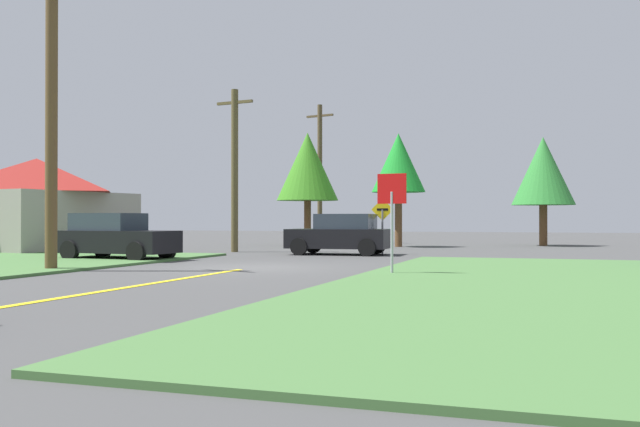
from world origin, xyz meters
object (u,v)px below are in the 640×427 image
Objects in this scene: utility_pole_far at (320,172)px; oak_tree_right at (543,171)px; car_approaching_junction at (341,234)px; pine_tree_center at (308,167)px; stop_sign at (392,204)px; oak_tree_left at (398,164)px; utility_pole_near at (51,111)px; utility_pole_mid at (235,168)px; parked_car_near_building at (116,237)px; barn at (37,204)px; direction_sign at (382,220)px.

utility_pole_far is 1.41× the size of oak_tree_right.
pine_tree_center is (-4.60, 9.03, 3.42)m from car_approaching_junction.
oak_tree_left is (-3.80, 18.34, 2.46)m from stop_sign.
utility_pole_near is 1.21× the size of utility_pole_mid.
utility_pole_far is 12.59m from oak_tree_right.
barn is (-7.92, 5.40, 1.28)m from parked_car_near_building.
barn is (-14.20, -0.64, 1.28)m from car_approaching_junction.
direction_sign is at bearing -52.99° from pine_tree_center.
oak_tree_right is at bearing 62.25° from utility_pole_near.
utility_pole_mid is 1.15× the size of pine_tree_center.
oak_tree_left is 0.75× the size of barn.
oak_tree_left is (-0.99, 7.64, 2.86)m from direction_sign.
utility_pole_near is 1.47× the size of oak_tree_left.
car_approaching_junction is 10.69m from pine_tree_center.
utility_pole_far is at bearing 144.13° from oak_tree_left.
pine_tree_center is (0.42, 8.23, 0.61)m from utility_pole_mid.
direction_sign is 10.48m from pine_tree_center.
parked_car_near_building is at bearing -96.38° from pine_tree_center.
utility_pole_mid reaches higher than barn.
utility_pole_near reaches higher than car_approaching_junction.
oak_tree_right reaches higher than stop_sign.
utility_pole_near is 20.40m from oak_tree_left.
stop_sign is at bearing -98.17° from oak_tree_right.
oak_tree_right is at bearing -1.11° from utility_pole_far.
utility_pole_far is (-0.23, 23.72, -0.14)m from utility_pole_near.
barn is at bearing 150.46° from parked_car_near_building.
direction_sign reaches higher than parked_car_near_building.
direction_sign is at bearing -149.08° from car_approaching_junction.
utility_pole_near is at bearing -105.26° from oak_tree_left.
car_approaching_junction is at bearing -8.99° from utility_pole_mid.
oak_tree_left is 17.49m from barn.
direction_sign is at bearing -82.59° from oak_tree_left.
direction_sign reaches higher than car_approaching_junction.
utility_pole_near reaches higher than utility_pole_far.
stop_sign is 10.68m from car_approaching_junction.
utility_pole_far is (1.17, 18.70, 3.41)m from parked_car_near_building.
utility_pole_mid reaches higher than stop_sign.
direction_sign is 0.39× the size of oak_tree_right.
pine_tree_center is at bearing -58.84° from stop_sign.
oak_tree_right is at bearing -92.35° from stop_sign.
barn reaches higher than direction_sign.
stop_sign is 0.31× the size of utility_pole_far.
pine_tree_center is 12.53m from oak_tree_right.
direction_sign is at bearing -117.65° from oak_tree_right.
utility_pole_far is at bearing -70.52° from car_approaching_junction.
parked_car_near_building is at bearing -34.29° from barn.
utility_pole_mid reaches higher than direction_sign.
utility_pole_mid reaches higher than oak_tree_left.
stop_sign is 0.42× the size of pine_tree_center.
barn is at bearing -124.34° from utility_pole_far.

